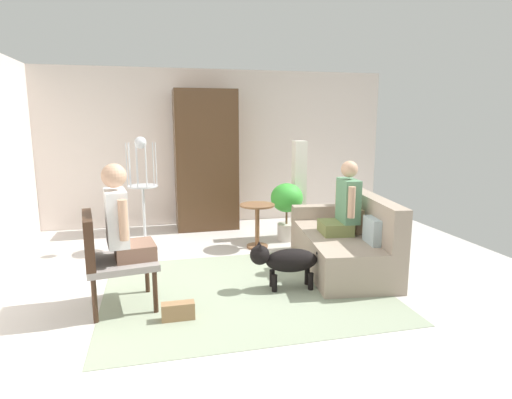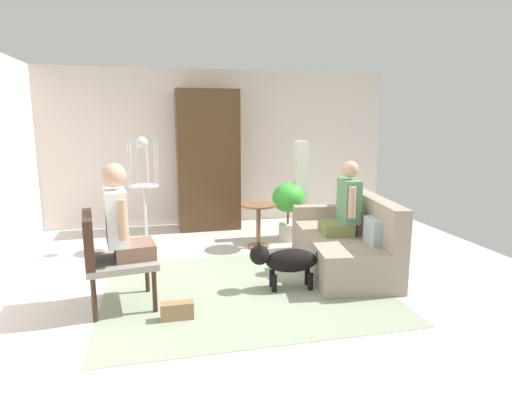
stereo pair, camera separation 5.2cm
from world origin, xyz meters
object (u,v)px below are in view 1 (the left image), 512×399
at_px(armchair, 107,254).
at_px(dog, 285,260).
at_px(person_on_couch, 344,205).
at_px(couch, 345,242).
at_px(armoire_cabinet, 206,160).
at_px(potted_plant, 287,203).
at_px(bird_cage_stand, 143,195).
at_px(column_lamp, 299,190).
at_px(person_on_armchair, 122,220).
at_px(round_end_table, 257,220).
at_px(handbag, 178,311).

xyz_separation_m(armchair, dog, (1.72, 0.07, -0.22)).
distance_m(person_on_couch, dog, 1.06).
height_order(person_on_couch, dog, person_on_couch).
distance_m(couch, armoire_cabinet, 2.76).
relative_size(potted_plant, armoire_cabinet, 0.38).
relative_size(bird_cage_stand, column_lamp, 1.06).
xyz_separation_m(person_on_couch, person_on_armchair, (-2.43, -0.49, 0.07)).
bearing_deg(round_end_table, potted_plant, 26.64).
distance_m(couch, handbag, 2.21).
height_order(couch, armoire_cabinet, armoire_cabinet).
xyz_separation_m(armchair, person_on_couch, (2.57, 0.51, 0.23)).
bearing_deg(handbag, dog, 21.63).
bearing_deg(column_lamp, couch, -86.88).
bearing_deg(armchair, potted_plant, 38.01).
distance_m(bird_cage_stand, column_lamp, 2.24).
distance_m(person_on_armchair, dog, 1.67).
bearing_deg(dog, couch, 27.42).
xyz_separation_m(bird_cage_stand, armoire_cabinet, (0.96, 1.01, 0.34)).
height_order(armchair, column_lamp, column_lamp).
xyz_separation_m(couch, round_end_table, (-0.82, 1.01, 0.08)).
xyz_separation_m(round_end_table, column_lamp, (0.74, 0.44, 0.32)).
bearing_deg(person_on_armchair, dog, 1.59).
bearing_deg(potted_plant, armchair, -141.99).
height_order(round_end_table, bird_cage_stand, bird_cage_stand).
relative_size(armchair, round_end_table, 1.50).
distance_m(round_end_table, potted_plant, 0.58).
xyz_separation_m(couch, potted_plant, (-0.33, 1.26, 0.24)).
bearing_deg(potted_plant, handbag, -127.87).
bearing_deg(round_end_table, armchair, -139.32).
relative_size(couch, column_lamp, 1.29).
bearing_deg(dog, handbag, -158.37).
relative_size(person_on_armchair, handbag, 3.08).
bearing_deg(potted_plant, bird_cage_stand, 179.97).
relative_size(person_on_couch, column_lamp, 0.60).
xyz_separation_m(armchair, round_end_table, (1.79, 1.54, -0.15)).
bearing_deg(armchair, armoire_cabinet, 65.81).
height_order(person_on_armchair, potted_plant, person_on_armchair).
relative_size(dog, column_lamp, 0.61).
height_order(armchair, armoire_cabinet, armoire_cabinet).
height_order(armchair, person_on_armchair, person_on_armchair).
distance_m(armoire_cabinet, handbag, 3.40).
bearing_deg(round_end_table, dog, -92.49).
height_order(armchair, person_on_couch, person_on_couch).
xyz_separation_m(armchair, potted_plant, (2.29, 1.79, 0.01)).
xyz_separation_m(armchair, handbag, (0.60, -0.38, -0.45)).
bearing_deg(bird_cage_stand, couch, -28.57).
relative_size(person_on_armchair, column_lamp, 0.62).
relative_size(bird_cage_stand, potted_plant, 1.81).
xyz_separation_m(round_end_table, handbag, (-1.19, -1.92, -0.31)).
xyz_separation_m(couch, person_on_couch, (-0.04, -0.02, 0.46)).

